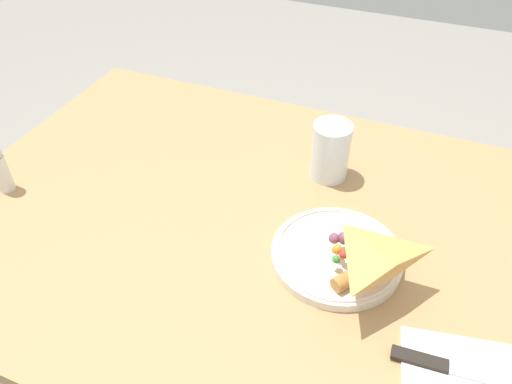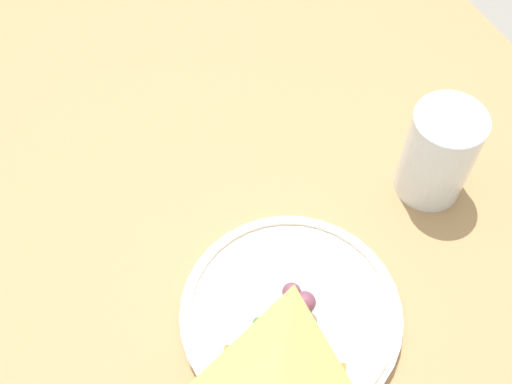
{
  "view_description": "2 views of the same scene",
  "coord_description": "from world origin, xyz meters",
  "px_view_note": "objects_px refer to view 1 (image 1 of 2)",
  "views": [
    {
      "loc": [
        0.2,
        -0.6,
        1.36
      ],
      "look_at": [
        -0.04,
        -0.01,
        0.81
      ],
      "focal_mm": 35.0,
      "sensor_mm": 36.0,
      "label": 1
    },
    {
      "loc": [
        0.32,
        -0.17,
        1.33
      ],
      "look_at": [
        -0.02,
        -0.01,
        0.76
      ],
      "focal_mm": 45.0,
      "sensor_mm": 36.0,
      "label": 2
    }
  ],
  "objects_px": {
    "milk_glass": "(330,152)",
    "salt_shaker": "(0,169)",
    "plate_pizza": "(338,254)",
    "napkin_folded": "(466,375)",
    "butter_knife": "(459,370)",
    "dining_table": "(275,263)"
  },
  "relations": [
    {
      "from": "napkin_folded",
      "to": "butter_knife",
      "type": "bearing_deg",
      "value": -176.2
    },
    {
      "from": "dining_table",
      "to": "napkin_folded",
      "type": "relative_size",
      "value": 6.48
    },
    {
      "from": "plate_pizza",
      "to": "butter_knife",
      "type": "distance_m",
      "value": 0.24
    },
    {
      "from": "dining_table",
      "to": "napkin_folded",
      "type": "bearing_deg",
      "value": -26.91
    },
    {
      "from": "plate_pizza",
      "to": "milk_glass",
      "type": "height_order",
      "value": "milk_glass"
    },
    {
      "from": "salt_shaker",
      "to": "butter_knife",
      "type": "bearing_deg",
      "value": -4.95
    },
    {
      "from": "milk_glass",
      "to": "butter_knife",
      "type": "distance_m",
      "value": 0.45
    },
    {
      "from": "plate_pizza",
      "to": "butter_knife",
      "type": "relative_size",
      "value": 1.05
    },
    {
      "from": "milk_glass",
      "to": "butter_knife",
      "type": "relative_size",
      "value": 0.56
    },
    {
      "from": "plate_pizza",
      "to": "butter_knife",
      "type": "height_order",
      "value": "plate_pizza"
    },
    {
      "from": "dining_table",
      "to": "butter_knife",
      "type": "height_order",
      "value": "butter_knife"
    },
    {
      "from": "plate_pizza",
      "to": "salt_shaker",
      "type": "relative_size",
      "value": 2.21
    },
    {
      "from": "salt_shaker",
      "to": "dining_table",
      "type": "bearing_deg",
      "value": 10.77
    },
    {
      "from": "napkin_folded",
      "to": "butter_knife",
      "type": "distance_m",
      "value": 0.01
    },
    {
      "from": "milk_glass",
      "to": "salt_shaker",
      "type": "relative_size",
      "value": 1.18
    },
    {
      "from": "napkin_folded",
      "to": "plate_pizza",
      "type": "bearing_deg",
      "value": 147.81
    },
    {
      "from": "milk_glass",
      "to": "napkin_folded",
      "type": "height_order",
      "value": "milk_glass"
    },
    {
      "from": "butter_knife",
      "to": "salt_shaker",
      "type": "xyz_separation_m",
      "value": [
        -0.84,
        0.07,
        0.04
      ]
    },
    {
      "from": "plate_pizza",
      "to": "salt_shaker",
      "type": "distance_m",
      "value": 0.64
    },
    {
      "from": "napkin_folded",
      "to": "butter_knife",
      "type": "xyz_separation_m",
      "value": [
        -0.01,
        -0.0,
        0.0
      ]
    },
    {
      "from": "dining_table",
      "to": "milk_glass",
      "type": "distance_m",
      "value": 0.24
    },
    {
      "from": "milk_glass",
      "to": "napkin_folded",
      "type": "bearing_deg",
      "value": -50.09
    }
  ]
}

